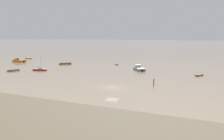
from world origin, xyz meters
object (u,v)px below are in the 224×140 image
(rowboat_moored_1, at_px, (199,75))
(rowboat_moored_3, at_px, (29,58))
(motorboat_moored_2, at_px, (138,69))
(rowboat_moored_0, at_px, (14,70))
(rowboat_moored_2, at_px, (65,64))
(mooring_post_near, at_px, (154,82))
(rowboat_moored_4, at_px, (117,64))
(motorboat_moored_1, at_px, (18,61))
(sailboat_moored_0, at_px, (40,70))

(rowboat_moored_1, relative_size, rowboat_moored_3, 0.73)
(rowboat_moored_3, bearing_deg, motorboat_moored_2, -9.77)
(motorboat_moored_2, bearing_deg, rowboat_moored_3, 41.63)
(motorboat_moored_2, bearing_deg, rowboat_moored_0, 81.71)
(rowboat_moored_1, bearing_deg, motorboat_moored_2, 113.05)
(rowboat_moored_2, relative_size, mooring_post_near, 3.00)
(rowboat_moored_3, xyz_separation_m, rowboat_moored_4, (43.42, -3.32, -0.04))
(rowboat_moored_1, xyz_separation_m, rowboat_moored_3, (-71.53, 15.83, 0.05))
(motorboat_moored_2, bearing_deg, rowboat_moored_4, 14.38)
(rowboat_moored_2, xyz_separation_m, motorboat_moored_1, (-21.32, -1.24, 0.10))
(rowboat_moored_1, xyz_separation_m, motorboat_moored_2, (-17.39, 3.48, 0.22))
(motorboat_moored_2, relative_size, rowboat_moored_3, 1.50)
(rowboat_moored_0, distance_m, rowboat_moored_1, 51.67)
(rowboat_moored_3, bearing_deg, mooring_post_near, -23.12)
(rowboat_moored_0, height_order, rowboat_moored_3, rowboat_moored_3)
(rowboat_moored_3, height_order, rowboat_moored_4, rowboat_moored_3)
(rowboat_moored_3, relative_size, sailboat_moored_0, 0.79)
(motorboat_moored_2, bearing_deg, motorboat_moored_1, 53.29)
(rowboat_moored_1, xyz_separation_m, rowboat_moored_4, (-28.10, 12.50, 0.00))
(rowboat_moored_1, distance_m, rowboat_moored_2, 45.51)
(motorboat_moored_2, height_order, rowboat_moored_3, motorboat_moored_2)
(mooring_post_near, bearing_deg, rowboat_moored_2, 150.33)
(motorboat_moored_2, height_order, sailboat_moored_0, sailboat_moored_0)
(motorboat_moored_1, bearing_deg, rowboat_moored_3, -57.95)
(rowboat_moored_1, relative_size, motorboat_moored_1, 0.46)
(rowboat_moored_2, relative_size, motorboat_moored_1, 0.68)
(sailboat_moored_0, xyz_separation_m, mooring_post_near, (35.46, -5.95, 0.43))
(rowboat_moored_4, bearing_deg, rowboat_moored_1, 37.78)
(motorboat_moored_2, distance_m, mooring_post_near, 20.95)
(rowboat_moored_0, distance_m, motorboat_moored_1, 24.27)
(motorboat_moored_1, distance_m, motorboat_moored_2, 49.09)
(motorboat_moored_1, relative_size, rowboat_moored_4, 2.06)
(rowboat_moored_2, xyz_separation_m, rowboat_moored_3, (-26.37, 10.10, -0.02))
(rowboat_moored_4, bearing_deg, mooring_post_near, 7.35)
(motorboat_moored_2, relative_size, sailboat_moored_0, 1.19)
(motorboat_moored_1, bearing_deg, mooring_post_near, 169.22)
(motorboat_moored_1, bearing_deg, rowboat_moored_0, 140.95)
(mooring_post_near, bearing_deg, rowboat_moored_1, 61.89)
(rowboat_moored_2, bearing_deg, rowboat_moored_4, 160.41)
(motorboat_moored_2, distance_m, rowboat_moored_4, 14.01)
(sailboat_moored_0, bearing_deg, rowboat_moored_1, -3.06)
(rowboat_moored_1, height_order, motorboat_moored_1, motorboat_moored_1)
(rowboat_moored_1, xyz_separation_m, rowboat_moored_2, (-45.15, 5.73, 0.07))
(motorboat_moored_1, relative_size, rowboat_moored_3, 1.60)
(rowboat_moored_3, bearing_deg, sailboat_moored_0, -39.05)
(motorboat_moored_1, bearing_deg, sailboat_moored_0, 156.71)
(rowboat_moored_3, distance_m, mooring_post_near, 70.59)
(motorboat_moored_2, bearing_deg, rowboat_moored_2, 49.85)
(rowboat_moored_2, bearing_deg, mooring_post_near, 109.07)
(rowboat_moored_2, distance_m, motorboat_moored_1, 21.35)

